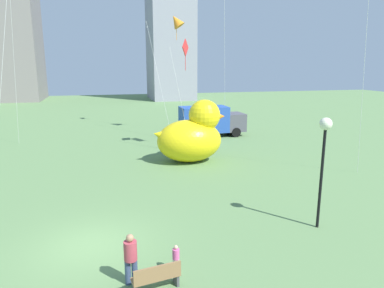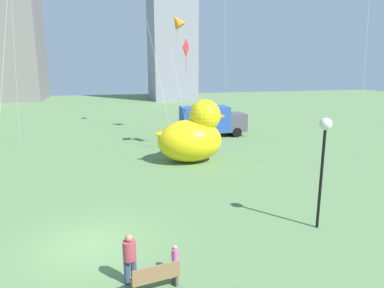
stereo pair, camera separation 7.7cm
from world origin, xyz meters
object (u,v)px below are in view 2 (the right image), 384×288
person_child (175,257)px  giant_inflatable_duck (192,136)px  lamppost (324,142)px  kite_red (186,51)px  kite_orange (177,21)px  park_bench (155,277)px  person_adult (130,257)px  box_truck (211,121)px

person_child → giant_inflatable_duck: giant_inflatable_duck is taller
lamppost → kite_red: kite_red is taller
kite_orange → giant_inflatable_duck: bearing=-96.0°
park_bench → kite_red: (4.93, 17.27, 7.22)m
person_adult → person_child: (1.48, 0.29, -0.40)m
person_adult → lamppost: (7.93, 2.04, 2.75)m
giant_inflatable_duck → lamppost: (2.60, -11.39, 1.82)m
giant_inflatable_duck → kite_orange: kite_orange is taller
person_adult → lamppost: size_ratio=0.36×
person_adult → box_truck: (9.27, 21.67, 0.52)m
person_child → box_truck: (7.79, 21.37, 0.92)m
person_child → kite_red: size_ratio=0.11×
giant_inflatable_duck → box_truck: giant_inflatable_duck is taller
park_bench → box_truck: bearing=68.9°
lamppost → kite_red: 15.39m
person_child → lamppost: lamppost is taller
park_bench → giant_inflatable_duck: size_ratio=0.29×
person_child → giant_inflatable_duck: bearing=73.6°
kite_orange → box_truck: bearing=-33.7°
box_truck → kite_red: bearing=-126.3°
person_adult → person_child: 1.56m
giant_inflatable_duck → lamppost: bearing=-77.2°
box_truck → park_bench: bearing=-111.1°
kite_orange → park_bench: bearing=-103.3°
person_child → park_bench: bearing=-132.4°
box_truck → giant_inflatable_duck: bearing=-115.5°
box_truck → kite_red: 8.76m
giant_inflatable_duck → kite_orange: bearing=84.0°
person_adult → giant_inflatable_duck: size_ratio=0.32×
person_child → person_adult: bearing=-168.9°
park_bench → person_adult: size_ratio=0.91×
box_truck → kite_red: kite_red is taller
park_bench → kite_orange: (5.69, 24.13, 10.17)m
person_adult → kite_red: bearing=71.4°
person_child → kite_red: (4.16, 16.42, 7.16)m
giant_inflatable_duck → lamppost: lamppost is taller
park_bench → giant_inflatable_duck: giant_inflatable_duck is taller
person_adult → kite_orange: 26.29m
lamppost → giant_inflatable_duck: bearing=102.8°
park_bench → box_truck: (8.56, 22.22, 0.98)m
person_adult → kite_orange: size_ratio=0.15×
person_adult → giant_inflatable_duck: bearing=68.3°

